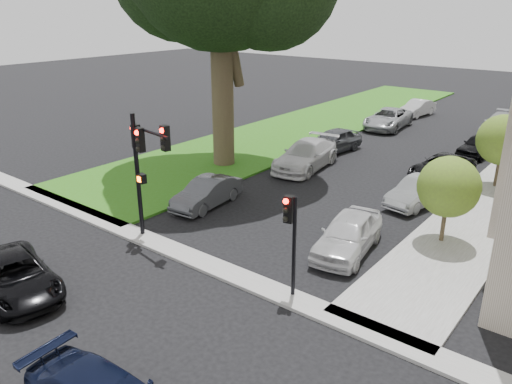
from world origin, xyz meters
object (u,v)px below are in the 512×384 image
Objects in this scene: car_parked_1 at (418,192)px; car_parked_6 at (306,155)px; car_cross_near at (15,276)px; car_parked_3 at (479,145)px; small_tree_b at (503,140)px; car_parked_9 at (417,108)px; traffic_signal_main at (143,155)px; car_parked_7 at (334,141)px; traffic_signal_secondary at (291,228)px; car_parked_0 at (348,234)px; car_parked_4 at (501,125)px; car_parked_2 at (442,167)px; small_tree_a at (449,187)px; car_parked_5 at (207,193)px; car_parked_8 at (388,119)px.

car_parked_6 is (-7.30, 1.50, 0.15)m from car_parked_1.
car_parked_3 reaches higher than car_cross_near.
car_cross_near is 17.53m from car_parked_1.
small_tree_b is 0.94× the size of car_parked_9.
car_parked_9 reaches higher than car_parked_1.
traffic_signal_main reaches higher than car_parked_7.
car_parked_7 is (-7.49, 15.91, -1.71)m from traffic_signal_secondary.
car_parked_0 is (-2.62, -11.25, -1.82)m from small_tree_b.
small_tree_b reaches higher than car_parked_4.
traffic_signal_secondary reaches higher than car_parked_2.
car_parked_0 is 0.96× the size of car_parked_2.
small_tree_a reaches higher than car_parked_7.
car_parked_3 is at bearing 39.93° from car_parked_7.
car_parked_5 is (-7.56, 4.06, -1.80)m from traffic_signal_secondary.
car_parked_8 is at bearing -83.53° from car_parked_9.
traffic_signal_main is at bearing -93.45° from car_parked_8.
car_parked_1 is 0.97× the size of car_parked_9.
car_parked_8 reaches higher than car_parked_0.
car_cross_near is at bearing -136.97° from car_parked_0.
traffic_signal_main reaches higher than car_parked_0.
car_cross_near is 9.51m from car_parked_5.
car_parked_4 is at bearing 80.67° from car_parked_0.
car_parked_0 is 1.11× the size of car_parked_3.
traffic_signal_main is 22.24m from car_parked_3.
car_parked_7 is 14.33m from car_parked_9.
car_parked_4 is 1.31× the size of car_parked_9.
car_parked_8 is (-0.29, 29.81, 0.12)m from car_cross_near.
traffic_signal_secondary reaches higher than car_parked_9.
traffic_signal_main is 1.16× the size of car_parked_0.
car_parked_4 is (0.07, 12.43, 0.14)m from car_parked_2.
car_parked_9 is (-10.08, 23.21, -1.72)m from small_tree_a.
traffic_signal_secondary is at bearing -110.25° from small_tree_a.
car_parked_9 is at bearing 96.37° from car_parked_0.
car_parked_5 is (-7.39, -10.90, 0.02)m from car_parked_2.
car_parked_1 is (0.29, 6.41, -0.10)m from car_parked_0.
car_parked_2 is 16.94m from car_parked_9.
car_parked_8 reaches higher than car_parked_9.
car_parked_6 is (-6.88, -3.06, 0.16)m from car_parked_2.
car_parked_4 is at bearing 99.63° from car_parked_3.
traffic_signal_main is 30.33m from car_parked_9.
car_parked_5 is (-7.53, 0.08, -0.09)m from car_parked_0.
small_tree_b is 3.38m from car_parked_2.
car_cross_near is 0.99× the size of car_parked_2.
traffic_signal_secondary is 0.80× the size of car_parked_0.
car_parked_8 reaches higher than car_parked_2.
car_parked_0 is at bearing -74.48° from car_parked_8.
small_tree_a is at bearing -59.50° from car_parked_9.
small_tree_b is at bearing -46.74° from car_parked_8.
car_parked_6 is 1.23× the size of car_parked_7.
small_tree_a is 0.66× the size of car_parked_8.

